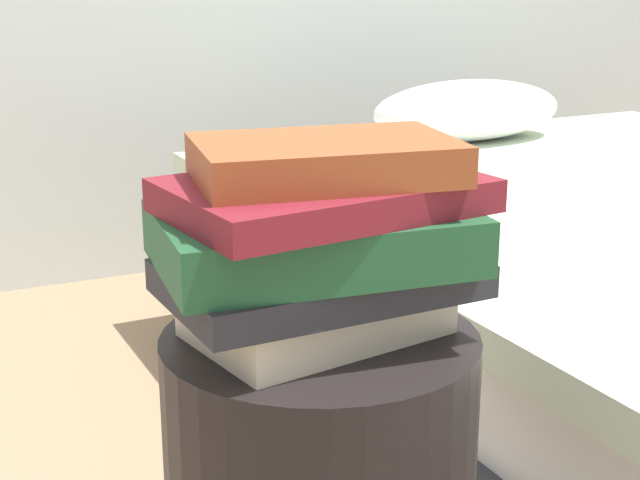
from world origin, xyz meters
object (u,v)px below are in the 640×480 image
at_px(book_cream, 313,313).
at_px(book_rust, 324,160).
at_px(book_forest, 314,238).
at_px(book_charcoal, 318,277).
at_px(book_maroon, 328,195).

relative_size(book_cream, book_rust, 0.98).
bearing_deg(book_forest, book_cream, 74.15).
height_order(book_charcoal, book_forest, book_forest).
distance_m(book_cream, book_maroon, 0.13).
bearing_deg(book_rust, book_forest, 137.62).
bearing_deg(book_maroon, book_rust, -164.00).
relative_size(book_maroon, book_rust, 1.20).
relative_size(book_forest, book_maroon, 1.02).
distance_m(book_cream, book_charcoal, 0.04).
xyz_separation_m(book_cream, book_charcoal, (0.00, -0.00, 0.04)).
bearing_deg(book_charcoal, book_cream, 129.81).
xyz_separation_m(book_maroon, book_rust, (-0.01, -0.00, 0.03)).
relative_size(book_forest, book_rust, 1.23).
bearing_deg(book_charcoal, book_maroon, -69.74).
distance_m(book_charcoal, book_rust, 0.12).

